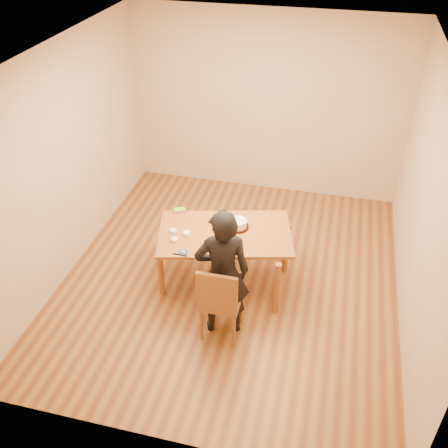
% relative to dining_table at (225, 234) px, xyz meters
% --- Properties ---
extents(room_shell, '(4.00, 4.50, 2.70)m').
position_rel_dining_table_xyz_m(room_shell, '(0.05, 0.44, 0.62)').
color(room_shell, brown).
rests_on(room_shell, ground).
extents(dining_table, '(1.68, 1.23, 0.04)m').
position_rel_dining_table_xyz_m(dining_table, '(0.00, 0.00, 0.00)').
color(dining_table, brown).
rests_on(dining_table, floor).
extents(dining_chair, '(0.41, 0.41, 0.04)m').
position_rel_dining_table_xyz_m(dining_chair, '(0.15, -0.78, -0.28)').
color(dining_chair, brown).
rests_on(dining_chair, floor).
extents(cake_plate, '(0.26, 0.26, 0.02)m').
position_rel_dining_table_xyz_m(cake_plate, '(0.12, 0.13, 0.03)').
color(cake_plate, red).
rests_on(cake_plate, dining_table).
extents(cake, '(0.22, 0.22, 0.07)m').
position_rel_dining_table_xyz_m(cake, '(0.12, 0.13, 0.07)').
color(cake, white).
rests_on(cake, cake_plate).
extents(frosting_dome, '(0.21, 0.21, 0.03)m').
position_rel_dining_table_xyz_m(frosting_dome, '(0.12, 0.13, 0.12)').
color(frosting_dome, white).
rests_on(frosting_dome, cake).
extents(frosting_tub, '(0.10, 0.10, 0.08)m').
position_rel_dining_table_xyz_m(frosting_tub, '(-0.00, -0.31, 0.06)').
color(frosting_tub, white).
rests_on(frosting_tub, dining_table).
extents(frosting_lid, '(0.10, 0.10, 0.01)m').
position_rel_dining_table_xyz_m(frosting_lid, '(-0.35, -0.47, 0.02)').
color(frosting_lid, '#173599').
rests_on(frosting_lid, dining_table).
extents(frosting_dollop, '(0.04, 0.04, 0.02)m').
position_rel_dining_table_xyz_m(frosting_dollop, '(-0.35, -0.47, 0.04)').
color(frosting_dollop, white).
rests_on(frosting_dollop, frosting_lid).
extents(ramekin_green, '(0.07, 0.07, 0.04)m').
position_rel_dining_table_xyz_m(ramekin_green, '(-0.51, -0.30, 0.04)').
color(ramekin_green, white).
rests_on(ramekin_green, dining_table).
extents(ramekin_yellow, '(0.09, 0.09, 0.04)m').
position_rel_dining_table_xyz_m(ramekin_yellow, '(-0.41, -0.15, 0.04)').
color(ramekin_yellow, white).
rests_on(ramekin_yellow, dining_table).
extents(ramekin_multi, '(0.08, 0.08, 0.04)m').
position_rel_dining_table_xyz_m(ramekin_multi, '(-0.58, -0.14, 0.04)').
color(ramekin_multi, white).
rests_on(ramekin_multi, dining_table).
extents(candy_box_pink, '(0.15, 0.12, 0.02)m').
position_rel_dining_table_xyz_m(candy_box_pink, '(-0.63, 0.28, 0.03)').
color(candy_box_pink, '#E636AC').
rests_on(candy_box_pink, dining_table).
extents(candy_box_green, '(0.16, 0.12, 0.02)m').
position_rel_dining_table_xyz_m(candy_box_green, '(-0.63, 0.28, 0.05)').
color(candy_box_green, green).
rests_on(candy_box_green, candy_box_pink).
extents(spatula, '(0.16, 0.02, 0.01)m').
position_rel_dining_table_xyz_m(spatula, '(-0.37, -0.52, 0.02)').
color(spatula, black).
rests_on(spatula, dining_table).
extents(person, '(0.65, 0.52, 1.54)m').
position_rel_dining_table_xyz_m(person, '(0.15, -0.73, 0.04)').
color(person, black).
rests_on(person, floor).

